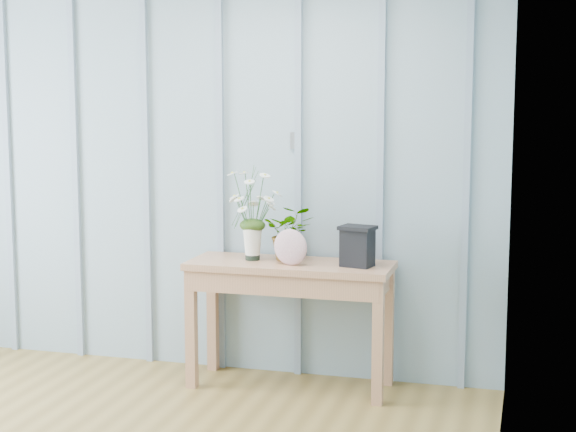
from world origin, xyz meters
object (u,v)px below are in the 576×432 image
(daisy_vase, at_px, (252,204))
(felt_disc_vessel, at_px, (291,247))
(sideboard, at_px, (290,281))
(carved_box, at_px, (357,246))

(daisy_vase, bearing_deg, felt_disc_vessel, -21.02)
(sideboard, bearing_deg, daisy_vase, 176.91)
(carved_box, bearing_deg, daisy_vase, 177.08)
(sideboard, xyz_separation_m, felt_disc_vessel, (0.03, -0.09, 0.22))
(carved_box, bearing_deg, sideboard, 177.18)
(daisy_vase, relative_size, carved_box, 2.31)
(felt_disc_vessel, bearing_deg, carved_box, 21.07)
(felt_disc_vessel, relative_size, carved_box, 0.90)
(carved_box, bearing_deg, felt_disc_vessel, -169.79)
(daisy_vase, distance_m, carved_box, 0.67)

